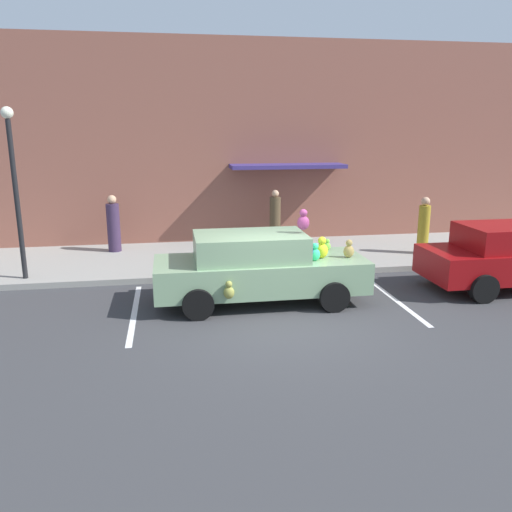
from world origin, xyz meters
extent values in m
plane|color=#38383A|center=(0.00, 0.00, 0.00)|extent=(60.00, 60.00, 0.00)
cube|color=gray|center=(0.00, 5.00, 0.07)|extent=(24.00, 4.00, 0.15)
cube|color=brown|center=(0.00, 7.15, 3.20)|extent=(24.00, 0.30, 6.40)
cube|color=navy|center=(1.51, 6.60, 2.55)|extent=(3.60, 1.10, 0.12)
cube|color=silver|center=(2.71, 1.00, 0.00)|extent=(0.12, 3.60, 0.01)
cube|color=silver|center=(-3.00, 1.00, 0.00)|extent=(0.12, 3.60, 0.01)
cube|color=gray|center=(-0.29, 1.22, 0.64)|extent=(4.56, 1.66, 0.68)
cube|color=gray|center=(-0.51, 1.22, 1.26)|extent=(2.37, 1.46, 0.56)
cylinder|color=black|center=(1.13, 2.05, 0.32)|extent=(0.64, 0.22, 0.64)
cylinder|color=black|center=(1.13, 0.39, 0.32)|extent=(0.64, 0.22, 0.64)
cylinder|color=black|center=(-1.70, 2.05, 0.32)|extent=(0.64, 0.22, 0.64)
cylinder|color=black|center=(-1.70, 0.39, 0.32)|extent=(0.64, 0.22, 0.64)
ellipsoid|color=#AA8C4B|center=(1.63, 1.02, 1.12)|extent=(0.23, 0.19, 0.27)
sphere|color=#AA8C4B|center=(1.63, 1.02, 1.31)|extent=(0.15, 0.15, 0.15)
ellipsoid|color=#98386D|center=(0.62, 1.12, 1.77)|extent=(0.26, 0.21, 0.31)
sphere|color=#98386D|center=(0.62, 1.12, 1.98)|extent=(0.17, 0.17, 0.17)
ellipsoid|color=#2C4DAF|center=(0.69, 0.91, 1.15)|extent=(0.28, 0.23, 0.33)
sphere|color=#2C4DAF|center=(0.69, 0.91, 1.37)|extent=(0.18, 0.18, 0.18)
ellipsoid|color=#CC4F62|center=(-1.13, 0.94, 1.13)|extent=(0.24, 0.20, 0.28)
sphere|color=#CC4F62|center=(-1.13, 0.94, 1.32)|extent=(0.15, 0.15, 0.15)
ellipsoid|color=#2813C1|center=(-1.48, 0.95, 1.10)|extent=(0.20, 0.16, 0.24)
sphere|color=#2813C1|center=(-1.48, 0.95, 1.26)|extent=(0.13, 0.13, 0.13)
ellipsoid|color=green|center=(0.89, 1.36, 1.08)|extent=(0.16, 0.13, 0.19)
sphere|color=green|center=(0.89, 1.36, 1.22)|extent=(0.10, 0.10, 0.10)
ellipsoid|color=olive|center=(-1.09, 0.30, 0.56)|extent=(0.21, 0.18, 0.25)
sphere|color=olive|center=(-1.09, 0.30, 0.73)|extent=(0.14, 0.14, 0.14)
ellipsoid|color=yellow|center=(1.04, 1.08, 1.15)|extent=(0.28, 0.23, 0.33)
sphere|color=yellow|center=(1.04, 1.08, 1.37)|extent=(0.18, 0.18, 0.18)
ellipsoid|color=#37F195|center=(0.83, 0.89, 1.12)|extent=(0.22, 0.18, 0.26)
sphere|color=#37F195|center=(0.83, 0.89, 1.30)|extent=(0.14, 0.14, 0.14)
ellipsoid|color=#80DC44|center=(1.37, 1.74, 1.08)|extent=(0.16, 0.13, 0.19)
sphere|color=#80DC44|center=(1.37, 1.74, 1.21)|extent=(0.10, 0.10, 0.10)
cube|color=maroon|center=(5.70, 1.24, 1.26)|extent=(2.34, 1.50, 0.56)
cylinder|color=black|center=(4.53, 2.09, 0.32)|extent=(0.64, 0.22, 0.64)
cylinder|color=black|center=(4.53, 0.39, 0.32)|extent=(0.64, 0.22, 0.64)
ellipsoid|color=brown|center=(0.17, 3.95, 0.35)|extent=(0.32, 0.27, 0.40)
sphere|color=brown|center=(0.17, 3.95, 0.63)|extent=(0.23, 0.23, 0.23)
sphere|color=brown|center=(0.09, 3.95, 0.71)|extent=(0.09, 0.09, 0.09)
sphere|color=brown|center=(0.25, 3.95, 0.71)|extent=(0.09, 0.09, 0.09)
cylinder|color=black|center=(-5.74, 3.50, 2.04)|extent=(0.12, 0.12, 3.78)
sphere|color=#EAEACC|center=(-5.74, 3.50, 4.07)|extent=(0.28, 0.28, 0.28)
cylinder|color=#4D3D28|center=(1.01, 6.02, 0.90)|extent=(0.34, 0.34, 1.51)
sphere|color=tan|center=(1.01, 6.02, 1.77)|extent=(0.22, 0.22, 0.22)
cylinder|color=#3A2945|center=(-3.84, 6.05, 0.86)|extent=(0.38, 0.38, 1.41)
sphere|color=tan|center=(-3.84, 6.05, 1.69)|extent=(0.26, 0.26, 0.26)
cylinder|color=#A48B24|center=(5.05, 4.28, 0.85)|extent=(0.33, 0.33, 1.41)
sphere|color=tan|center=(5.05, 4.28, 1.68)|extent=(0.25, 0.25, 0.25)
camera|label=1|loc=(-2.17, -9.45, 3.79)|focal=36.35mm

